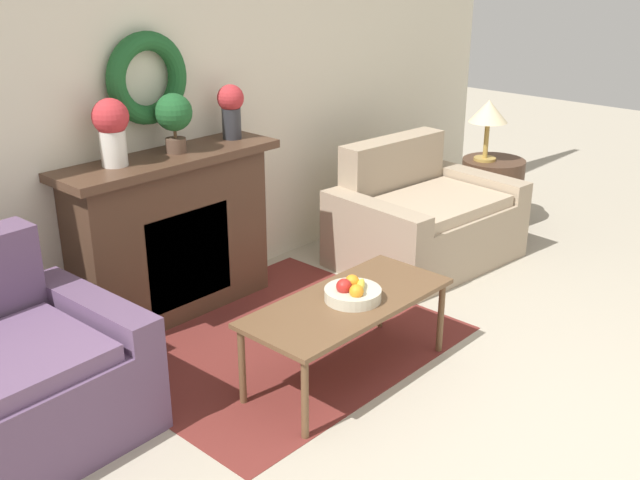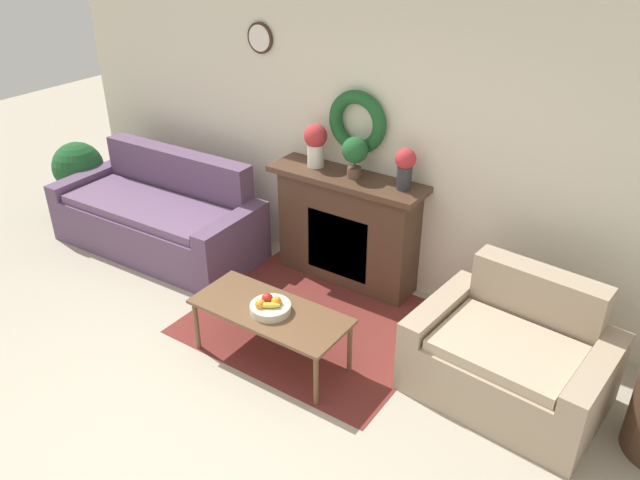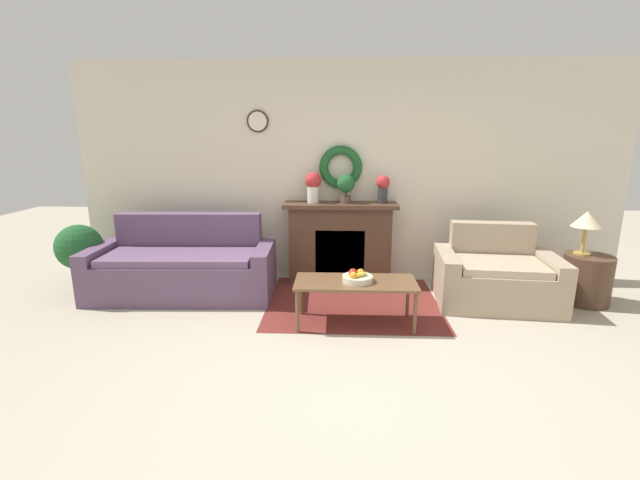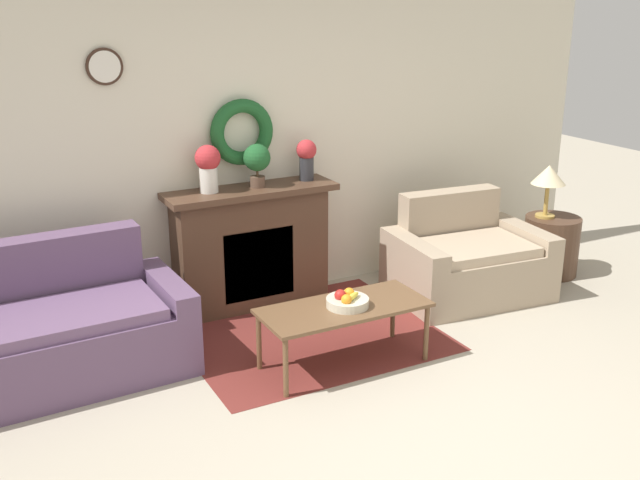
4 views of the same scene
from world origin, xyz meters
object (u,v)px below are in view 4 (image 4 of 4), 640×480
Objects in this scene: couch_left at (28,339)px; vase_on_mantel_right at (306,157)px; loveseat_right at (466,261)px; coffee_table at (344,312)px; potted_plant_on_mantel at (257,160)px; table_lamp at (549,177)px; side_table_by_loveseat at (551,246)px; fruit_bowl at (347,301)px; vase_on_mantel_left at (208,165)px; fireplace at (251,247)px.

couch_left is 6.21× the size of vase_on_mantel_right.
couch_left is 3.53m from loveseat_right.
potted_plant_on_mantel is (-0.08, 1.26, 0.82)m from coffee_table.
side_table_by_loveseat is at bearing -38.66° from table_lamp.
vase_on_mantel_right is at bearing 165.29° from table_lamp.
potted_plant_on_mantel reaches higher than loveseat_right.
vase_on_mantel_right reaches higher than loveseat_right.
loveseat_right is at bearing -175.25° from table_lamp.
fruit_bowl is 0.79× the size of vase_on_mantel_left.
fireplace is at bearing 96.57° from coffee_table.
fruit_bowl is 1.57m from vase_on_mantel_left.
coffee_table is 0.09m from fruit_bowl.
vase_on_mantel_left reaches higher than fruit_bowl.
side_table_by_loveseat is at bearing 14.98° from fruit_bowl.
side_table_by_loveseat is at bearing -3.11° from couch_left.
couch_left is 2.14m from potted_plant_on_mantel.
fireplace is 2.89× the size of table_lamp.
couch_left is at bearing -164.09° from fireplace.
side_table_by_loveseat is 0.65m from table_lamp.
side_table_by_loveseat is at bearing -11.35° from vase_on_mantel_left.
vase_on_mantel_right reaches higher than coffee_table.
fruit_bowl is at bearing -165.02° from side_table_by_loveseat.
loveseat_right is 2.46× the size of side_table_by_loveseat.
vase_on_mantel_right is (-2.14, 0.56, 0.29)m from table_lamp.
fireplace is 2.56× the size of side_table_by_loveseat.
couch_left is 5.64× the size of vase_on_mantel_left.
vase_on_mantel_left reaches higher than loveseat_right.
coffee_table is 3.49× the size of vase_on_mantel_right.
couch_left is at bearing 158.59° from fruit_bowl.
couch_left is 4.53m from side_table_by_loveseat.
table_lamp is at bearing -14.71° from vase_on_mantel_right.
coffee_table is (-1.57, -0.64, 0.11)m from loveseat_right.
side_table_by_loveseat is 1.61× the size of vase_on_mantel_right.
loveseat_right is 1.99m from potted_plant_on_mantel.
couch_left is at bearing -167.34° from vase_on_mantel_right.
vase_on_mantel_left is (-2.99, 0.56, 0.31)m from table_lamp.
loveseat_right is at bearing -178.40° from side_table_by_loveseat.
fruit_bowl is 1.48m from potted_plant_on_mantel.
fireplace is at bearing -0.97° from vase_on_mantel_left.
fireplace is at bearing 167.64° from potted_plant_on_mantel.
vase_on_mantel_left reaches higher than side_table_by_loveseat.
fruit_bowl reaches higher than side_table_by_loveseat.
fruit_bowl is at bearing -151.86° from loveseat_right.
vase_on_mantel_right is at bearing 157.30° from loveseat_right.
potted_plant_on_mantel is at bearing 164.70° from loveseat_right.
side_table_by_loveseat is (1.00, 0.03, -0.03)m from loveseat_right.
coffee_table is at bearing -86.32° from potted_plant_on_mantel.
side_table_by_loveseat is at bearing -12.59° from potted_plant_on_mantel.
potted_plant_on_mantel reaches higher than fireplace.
fruit_bowl is 2.63m from table_lamp.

